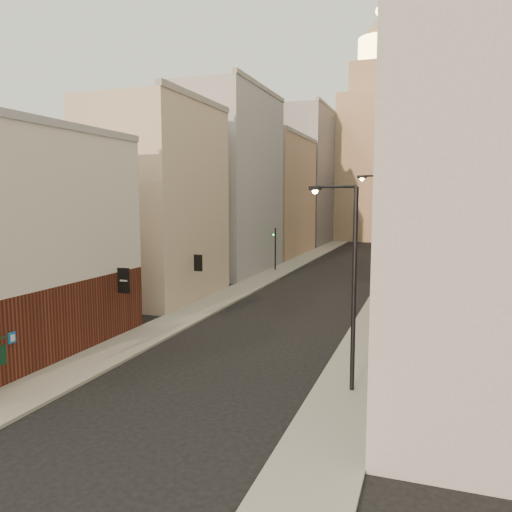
# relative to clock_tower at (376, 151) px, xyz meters

# --- Properties ---
(ground) EXTENTS (360.00, 360.00, 0.00)m
(ground) POSITION_rel_clock_tower_xyz_m (1.00, -92.00, -17.63)
(ground) COLOR black
(ground) RESTS_ON ground
(sidewalk_left) EXTENTS (3.00, 140.00, 0.15)m
(sidewalk_left) POSITION_rel_clock_tower_xyz_m (-5.50, -37.00, -17.56)
(sidewalk_left) COLOR gray
(sidewalk_left) RESTS_ON ground
(sidewalk_right) EXTENTS (3.00, 140.00, 0.15)m
(sidewalk_right) POSITION_rel_clock_tower_xyz_m (7.50, -37.00, -17.56)
(sidewalk_right) COLOR gray
(sidewalk_right) RESTS_ON ground
(near_building_left) EXTENTS (8.30, 23.04, 12.30)m
(near_building_left) POSITION_rel_clock_tower_xyz_m (-9.99, -83.00, -11.61)
(near_building_left) COLOR #5E271A
(near_building_left) RESTS_ON ground
(left_bldg_beige) EXTENTS (8.00, 12.00, 16.00)m
(left_bldg_beige) POSITION_rel_clock_tower_xyz_m (-11.00, -66.00, -9.63)
(left_bldg_beige) COLOR #B8A58F
(left_bldg_beige) RESTS_ON ground
(left_bldg_grey) EXTENTS (8.00, 16.00, 20.00)m
(left_bldg_grey) POSITION_rel_clock_tower_xyz_m (-11.00, -50.00, -7.63)
(left_bldg_grey) COLOR gray
(left_bldg_grey) RESTS_ON ground
(left_bldg_tan) EXTENTS (8.00, 18.00, 17.00)m
(left_bldg_tan) POSITION_rel_clock_tower_xyz_m (-11.00, -32.00, -9.13)
(left_bldg_tan) COLOR #A07F5E
(left_bldg_tan) RESTS_ON ground
(left_bldg_wingrid) EXTENTS (8.00, 20.00, 24.00)m
(left_bldg_wingrid) POSITION_rel_clock_tower_xyz_m (-11.00, -12.00, -5.63)
(left_bldg_wingrid) COLOR gray
(left_bldg_wingrid) RESTS_ON ground
(right_bldg_grey) EXTENTS (8.00, 16.00, 16.00)m
(right_bldg_grey) POSITION_rel_clock_tower_xyz_m (13.00, -80.00, -9.63)
(right_bldg_grey) COLOR gray
(right_bldg_grey) RESTS_ON ground
(right_bldg_beige) EXTENTS (8.00, 16.00, 20.00)m
(right_bldg_beige) POSITION_rel_clock_tower_xyz_m (13.00, -62.00, -7.63)
(right_bldg_beige) COLOR #B8A58F
(right_bldg_beige) RESTS_ON ground
(right_bldg_wingrid) EXTENTS (8.00, 20.00, 26.00)m
(right_bldg_wingrid) POSITION_rel_clock_tower_xyz_m (13.00, -42.00, -4.63)
(right_bldg_wingrid) COLOR gray
(right_bldg_wingrid) RESTS_ON ground
(highrise) EXTENTS (21.00, 23.00, 51.20)m
(highrise) POSITION_rel_clock_tower_xyz_m (19.00, -14.00, 8.02)
(highrise) COLOR gray
(highrise) RESTS_ON ground
(clock_tower) EXTENTS (14.00, 14.00, 44.90)m
(clock_tower) POSITION_rel_clock_tower_xyz_m (0.00, 0.00, 0.00)
(clock_tower) COLOR #A07F5E
(clock_tower) RESTS_ON ground
(white_tower) EXTENTS (8.00, 8.00, 41.50)m
(white_tower) POSITION_rel_clock_tower_xyz_m (11.00, -14.00, 0.97)
(white_tower) COLOR silver
(white_tower) RESTS_ON ground
(streetlamp_near) EXTENTS (2.27, 0.90, 8.97)m
(streetlamp_near) POSITION_rel_clock_tower_xyz_m (7.43, -81.62, -12.51)
(streetlamp_near) COLOR black
(streetlamp_near) RESTS_ON ground
(streetlamp_mid) EXTENTS (2.58, 0.81, 9.98)m
(streetlamp_mid) POSITION_rel_clock_tower_xyz_m (7.97, -68.29, -11.93)
(streetlamp_mid) COLOR black
(streetlamp_mid) RESTS_ON ground
(streetlamp_far) EXTENTS (2.16, 0.22, 8.24)m
(streetlamp_far) POSITION_rel_clock_tower_xyz_m (7.76, -41.32, -12.92)
(streetlamp_far) COLOR black
(streetlamp_far) RESTS_ON ground
(traffic_light_left) EXTENTS (0.54, 0.42, 5.00)m
(traffic_light_left) POSITION_rel_clock_tower_xyz_m (-6.09, -48.21, -14.18)
(traffic_light_left) COLOR black
(traffic_light_left) RESTS_ON ground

